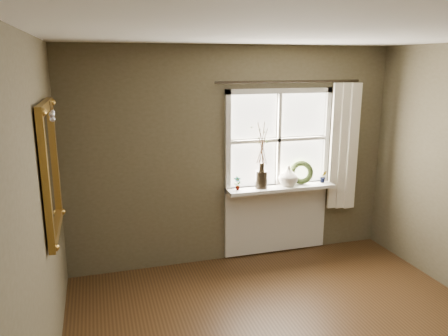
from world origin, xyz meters
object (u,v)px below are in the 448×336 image
Objects in this scene: dark_jug at (261,179)px; wreath at (301,175)px; gilt_mirror at (50,169)px; cream_vase at (288,176)px.

wreath reaches higher than dark_jug.
gilt_mirror reaches higher than dark_jug.
cream_vase is at bearing 0.00° from dark_jug.
wreath is 0.27× the size of gilt_mirror.
gilt_mirror is at bearing -137.77° from wreath.
wreath is at bearing 20.42° from gilt_mirror.
cream_vase is (0.36, 0.00, 0.02)m from dark_jug.
wreath is (0.19, 0.04, -0.01)m from cream_vase.
cream_vase is 0.23× the size of gilt_mirror.
dark_jug is 0.85× the size of cream_vase.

